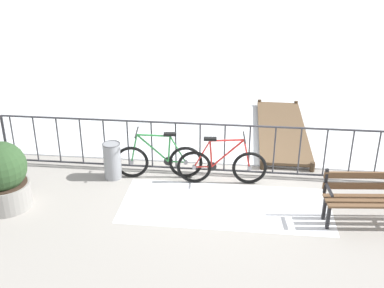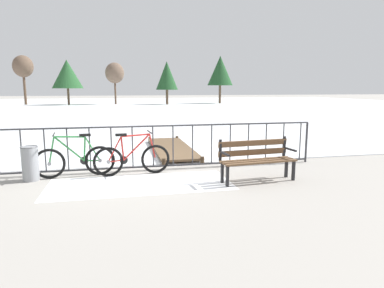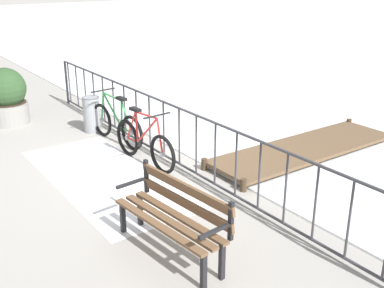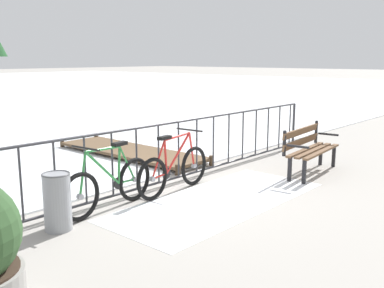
{
  "view_description": "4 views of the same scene",
  "coord_description": "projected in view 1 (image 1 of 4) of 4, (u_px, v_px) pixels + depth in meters",
  "views": [
    {
      "loc": [
        0.31,
        -8.39,
        4.4
      ],
      "look_at": [
        -0.66,
        0.17,
        0.54
      ],
      "focal_mm": 44.26,
      "sensor_mm": 36.0,
      "label": 1
    },
    {
      "loc": [
        -0.3,
        -7.9,
        1.94
      ],
      "look_at": [
        1.42,
        -0.03,
        0.59
      ],
      "focal_mm": 31.6,
      "sensor_mm": 36.0,
      "label": 2
    },
    {
      "loc": [
        6.56,
        -4.03,
        3.15
      ],
      "look_at": [
        0.8,
        0.03,
        0.53
      ],
      "focal_mm": 44.07,
      "sensor_mm": 36.0,
      "label": 3
    },
    {
      "loc": [
        -5.01,
        -5.15,
        2.12
      ],
      "look_at": [
        0.93,
        0.09,
        0.59
      ],
      "focal_mm": 41.73,
      "sensor_mm": 36.0,
      "label": 4
    }
  ],
  "objects": [
    {
      "name": "bicycle_second",
      "position": [
        222.0,
        166.0,
        8.95
      ],
      "size": [
        1.71,
        0.52,
        0.97
      ],
      "color": "black",
      "rests_on": "ground"
    },
    {
      "name": "planter_with_shrub",
      "position": [
        2.0,
        176.0,
        8.1
      ],
      "size": [
        0.87,
        0.87,
        1.21
      ],
      "color": "gray",
      "rests_on": "ground"
    },
    {
      "name": "park_bench",
      "position": [
        374.0,
        194.0,
        7.69
      ],
      "size": [
        1.64,
        0.64,
        0.89
      ],
      "color": "brown",
      "rests_on": "ground"
    },
    {
      "name": "bicycle_near_railing",
      "position": [
        159.0,
        160.0,
        9.16
      ],
      "size": [
        1.71,
        0.52,
        0.97
      ],
      "color": "black",
      "rests_on": "ground"
    },
    {
      "name": "trash_bin",
      "position": [
        112.0,
        160.0,
        9.15
      ],
      "size": [
        0.35,
        0.35,
        0.73
      ],
      "color": "gray",
      "rests_on": "ground"
    },
    {
      "name": "ground_plane",
      "position": [
        224.0,
        174.0,
        9.44
      ],
      "size": [
        160.0,
        160.0,
        0.0
      ],
      "primitive_type": "plane",
      "color": "#9E9991"
    },
    {
      "name": "wooden_dock",
      "position": [
        282.0,
        129.0,
        11.25
      ],
      "size": [
        1.1,
        3.88,
        0.2
      ],
      "color": "brown",
      "rests_on": "ground"
    },
    {
      "name": "railing_fence",
      "position": [
        225.0,
        148.0,
        9.21
      ],
      "size": [
        9.06,
        0.06,
        1.07
      ],
      "color": "#38383D",
      "rests_on": "ground"
    },
    {
      "name": "snow_patch",
      "position": [
        225.0,
        205.0,
        8.34
      ],
      "size": [
        3.68,
        1.55,
        0.01
      ],
      "primitive_type": "cube",
      "color": "white",
      "rests_on": "ground"
    }
  ]
}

